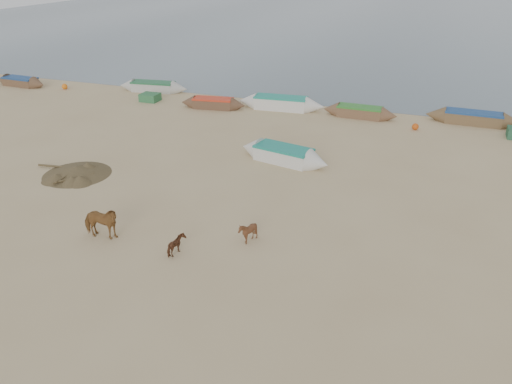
% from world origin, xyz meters
% --- Properties ---
extents(ground, '(140.00, 140.00, 0.00)m').
position_xyz_m(ground, '(0.00, 0.00, 0.00)').
color(ground, tan).
rests_on(ground, ground).
extents(sea, '(160.00, 160.00, 0.00)m').
position_xyz_m(sea, '(0.00, 82.00, 0.01)').
color(sea, slate).
rests_on(sea, ground).
extents(cow_adult, '(1.79, 0.96, 1.45)m').
position_xyz_m(cow_adult, '(-5.17, -0.38, 0.73)').
color(cow_adult, brown).
rests_on(cow_adult, ground).
extents(calf_front, '(1.13, 1.09, 0.96)m').
position_xyz_m(calf_front, '(0.60, 1.40, 0.48)').
color(calf_front, '#55301A').
rests_on(calf_front, ground).
extents(calf_right, '(0.86, 0.94, 0.78)m').
position_xyz_m(calf_right, '(-1.67, -0.40, 0.39)').
color(calf_right, brown).
rests_on(calf_right, ground).
extents(near_canoe, '(5.66, 2.54, 0.87)m').
position_xyz_m(near_canoe, '(-0.63, 10.20, 0.43)').
color(near_canoe, silver).
rests_on(near_canoe, ground).
extents(debris_pile, '(4.50, 4.50, 0.45)m').
position_xyz_m(debris_pile, '(-10.44, 4.69, 0.23)').
color(debris_pile, brown).
rests_on(debris_pile, ground).
extents(waterline_canoes, '(58.58, 4.83, 0.98)m').
position_xyz_m(waterline_canoes, '(0.38, 20.45, 0.42)').
color(waterline_canoes, brown).
rests_on(waterline_canoes, ground).
extents(beach_clutter, '(45.55, 3.33, 0.64)m').
position_xyz_m(beach_clutter, '(3.44, 19.45, 0.30)').
color(beach_clutter, '#306C3F').
rests_on(beach_clutter, ground).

